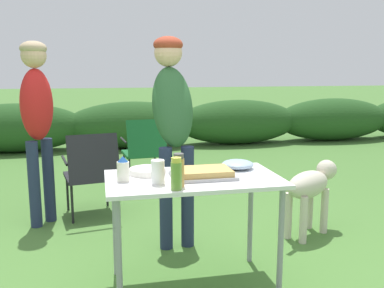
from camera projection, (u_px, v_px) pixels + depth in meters
name	position (u px, v px, depth m)	size (l,w,h in m)	color
ground_plane	(193.00, 285.00, 2.84)	(60.00, 60.00, 0.00)	#477533
shrub_hedge	(132.00, 125.00, 7.72)	(14.40, 0.90, 0.84)	#234C1E
folding_table	(193.00, 189.00, 2.72)	(1.10, 0.64, 0.74)	white
food_tray	(203.00, 173.00, 2.70)	(0.40, 0.27, 0.06)	#9E9EA3
plate_stack	(148.00, 171.00, 2.79)	(0.24, 0.24, 0.04)	white
mixing_bowl	(238.00, 164.00, 2.94)	(0.22, 0.22, 0.06)	#99B2CC
paper_cup_stack	(158.00, 172.00, 2.54)	(0.08, 0.08, 0.15)	white
mayo_bottle	(123.00, 169.00, 2.60)	(0.08, 0.08, 0.16)	silver
relish_jar	(176.00, 174.00, 2.41)	(0.06, 0.06, 0.19)	olive
spice_jar	(179.00, 171.00, 2.48)	(0.07, 0.07, 0.20)	#B2893D
standing_person_in_navy_coat	(172.00, 112.00, 3.39)	(0.36, 0.49, 1.68)	#232D4C
standing_person_in_olive_jacket	(37.00, 110.00, 3.79)	(0.38, 0.40, 1.66)	#232D4C
dog	(311.00, 187.00, 3.65)	(0.72, 0.50, 0.62)	beige
camp_chair_green_behind_table	(91.00, 170.00, 4.06)	(0.56, 0.66, 0.83)	#232328
camp_chair_near_hedge	(144.00, 148.00, 5.17)	(0.53, 0.63, 0.83)	#19602D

